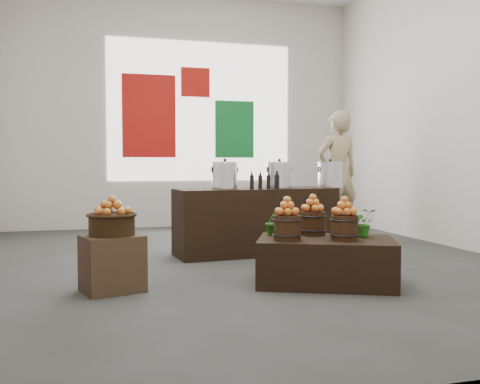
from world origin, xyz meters
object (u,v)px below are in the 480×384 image
object	(u,v)px
stock_pot_left	(225,176)
stock_pot_right	(330,175)
wicker_basket	(112,225)
display_table	(326,261)
shopper	(337,174)
crate	(112,263)
counter	(256,221)
stock_pot_center	(279,176)

from	to	relation	value
stock_pot_left	stock_pot_right	bearing A→B (deg)	5.09
wicker_basket	display_table	size ratio (longest dim) A/B	0.32
display_table	shopper	bearing A→B (deg)	85.83
wicker_basket	stock_pot_left	bearing A→B (deg)	47.40
crate	stock_pot_left	size ratio (longest dim) A/B	1.60
crate	stock_pot_right	distance (m)	3.26
stock_pot_right	shopper	bearing A→B (deg)	60.09
counter	stock_pot_right	bearing A→B (deg)	0.00
stock_pot_left	display_table	bearing A→B (deg)	-73.00
wicker_basket	shopper	xyz separation A→B (m)	(3.41, 2.74, 0.37)
counter	stock_pot_center	xyz separation A→B (m)	(0.31, 0.03, 0.55)
wicker_basket	stock_pot_right	bearing A→B (deg)	30.03
stock_pot_left	shopper	xyz separation A→B (m)	(2.06, 1.27, -0.00)
stock_pot_right	shopper	xyz separation A→B (m)	(0.66, 1.14, -0.00)
counter	stock_pot_left	bearing A→B (deg)	-180.00
counter	stock_pot_right	xyz separation A→B (m)	(1.01, 0.09, 0.55)
wicker_basket	stock_pot_left	world-z (taller)	stock_pot_left
display_table	stock_pot_center	bearing A→B (deg)	107.37
stock_pot_right	shopper	world-z (taller)	shopper
crate	stock_pot_center	bearing A→B (deg)	36.70
stock_pot_center	shopper	size ratio (longest dim) A/B	0.16
display_table	stock_pot_right	bearing A→B (deg)	87.40
wicker_basket	crate	bearing A→B (deg)	0.00
wicker_basket	stock_pot_right	distance (m)	3.20
display_table	shopper	distance (m)	3.42
display_table	stock_pot_center	xyz separation A→B (m)	(0.18, 1.76, 0.74)
counter	stock_pot_center	size ratio (longest dim) A/B	6.47
stock_pot_center	shopper	distance (m)	1.82
wicker_basket	stock_pot_center	xyz separation A→B (m)	(2.05, 1.53, 0.38)
wicker_basket	display_table	distance (m)	1.92
wicker_basket	stock_pot_left	distance (m)	2.03
stock_pot_right	shopper	distance (m)	1.32
stock_pot_center	stock_pot_right	bearing A→B (deg)	5.09
display_table	stock_pot_center	distance (m)	1.92
counter	stock_pot_left	world-z (taller)	stock_pot_left
shopper	display_table	bearing A→B (deg)	55.31
display_table	counter	bearing A→B (deg)	117.41
counter	shopper	world-z (taller)	shopper
stock_pot_center	stock_pot_right	size ratio (longest dim) A/B	1.00
wicker_basket	display_table	bearing A→B (deg)	-7.03
display_table	stock_pot_right	world-z (taller)	stock_pot_right
counter	stock_pot_right	size ratio (longest dim) A/B	6.47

